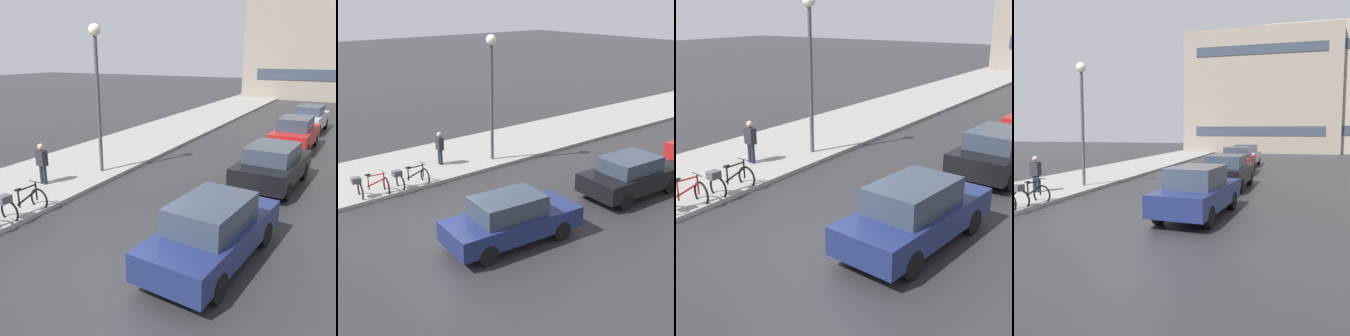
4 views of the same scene
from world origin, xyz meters
The scene contains 9 objects.
ground_plane centered at (0.00, 0.00, 0.00)m, with size 140.00×140.00×0.00m, color #28282B.
sidewalk_kerb centered at (-6.00, 10.00, 0.07)m, with size 4.80×60.00×0.14m, color gray.
bicycle_second centered at (-3.94, 0.92, 0.49)m, with size 0.74×1.43×0.98m.
car_navy centered at (1.97, 1.30, 0.80)m, with size 2.13×4.54×1.59m.
car_black centered at (1.98, 7.36, 0.80)m, with size 2.20×4.29×1.56m.
car_red centered at (1.77, 13.42, 0.83)m, with size 1.93×4.31×1.67m.
car_silver centered at (1.74, 18.84, 0.81)m, with size 2.00×4.28×1.61m.
pedestrian centered at (-5.37, 3.25, 0.93)m, with size 0.43×0.29×1.65m.
streetlamp centered at (-4.45, 5.52, 4.03)m, with size 0.45×0.45×5.78m.
Camera 1 is at (4.67, -6.14, 4.71)m, focal length 40.00 mm.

